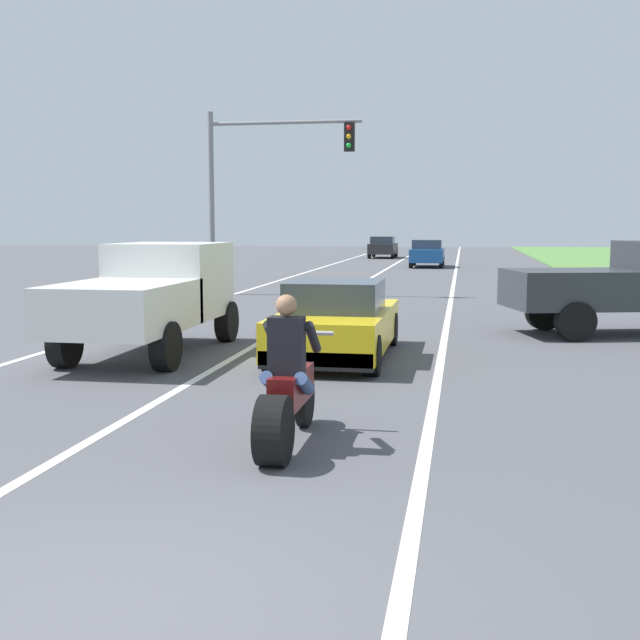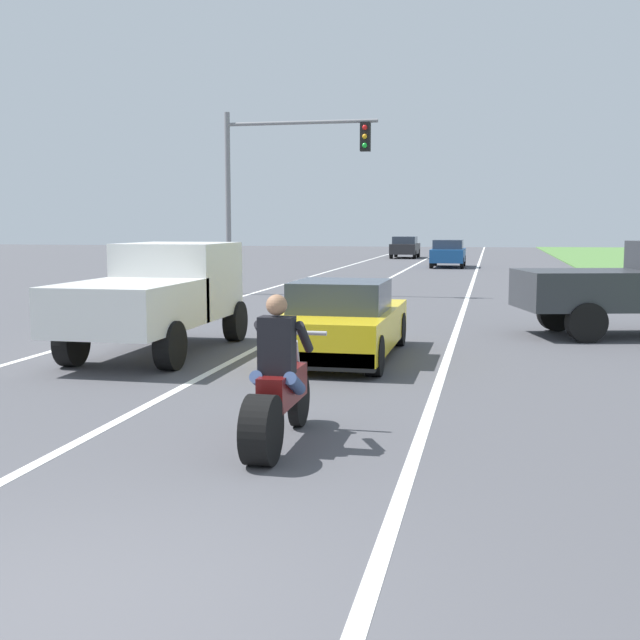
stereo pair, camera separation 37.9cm
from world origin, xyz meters
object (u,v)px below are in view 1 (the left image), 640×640
(pickup_truck_left_lane_white, at_px, (152,293))
(pickup_truck_right_shoulder_dark_grey, at_px, (634,283))
(motorcycle_with_rider, at_px, (287,393))
(distant_car_further_ahead, at_px, (383,247))
(sports_car_yellow, at_px, (336,322))
(distant_car_far_ahead, at_px, (427,253))
(traffic_light_mast_near, at_px, (258,172))

(pickup_truck_left_lane_white, bearing_deg, pickup_truck_right_shoulder_dark_grey, 24.93)
(motorcycle_with_rider, bearing_deg, distant_car_further_ahead, 94.46)
(sports_car_yellow, height_order, pickup_truck_right_shoulder_dark_grey, pickup_truck_right_shoulder_dark_grey)
(distant_car_far_ahead, bearing_deg, pickup_truck_left_lane_white, -96.63)
(traffic_light_mast_near, bearing_deg, distant_car_far_ahead, 75.73)
(motorcycle_with_rider, xyz_separation_m, sports_car_yellow, (-0.38, 5.72, 0.04))
(pickup_truck_right_shoulder_dark_grey, bearing_deg, traffic_light_mast_near, 142.24)
(pickup_truck_left_lane_white, bearing_deg, motorcycle_with_rider, -56.43)
(pickup_truck_right_shoulder_dark_grey, relative_size, traffic_light_mast_near, 0.86)
(sports_car_yellow, bearing_deg, traffic_light_mast_near, 110.48)
(pickup_truck_left_lane_white, bearing_deg, distant_car_further_ahead, 90.01)
(pickup_truck_left_lane_white, xyz_separation_m, traffic_light_mast_near, (-1.15, 12.17, 2.92))
(motorcycle_with_rider, distance_m, distant_car_further_ahead, 48.13)
(pickup_truck_left_lane_white, distance_m, distant_car_far_ahead, 30.96)
(motorcycle_with_rider, relative_size, sports_car_yellow, 0.51)
(pickup_truck_left_lane_white, relative_size, pickup_truck_right_shoulder_dark_grey, 0.93)
(pickup_truck_left_lane_white, height_order, distant_car_further_ahead, pickup_truck_left_lane_white)
(distant_car_far_ahead, bearing_deg, distant_car_further_ahead, 107.16)
(traffic_light_mast_near, bearing_deg, distant_car_further_ahead, 87.83)
(sports_car_yellow, relative_size, traffic_light_mast_near, 0.72)
(distant_car_far_ahead, height_order, distant_car_further_ahead, same)
(distant_car_further_ahead, bearing_deg, pickup_truck_left_lane_white, -89.99)
(sports_car_yellow, xyz_separation_m, traffic_light_mast_near, (-4.51, 12.07, 3.40))
(motorcycle_with_rider, bearing_deg, pickup_truck_right_shoulder_dark_grey, 61.46)
(pickup_truck_right_shoulder_dark_grey, height_order, traffic_light_mast_near, traffic_light_mast_near)
(distant_car_far_ahead, bearing_deg, sports_car_yellow, -90.41)
(sports_car_yellow, height_order, traffic_light_mast_near, traffic_light_mast_near)
(motorcycle_with_rider, distance_m, pickup_truck_right_shoulder_dark_grey, 11.23)
(pickup_truck_right_shoulder_dark_grey, bearing_deg, distant_car_further_ahead, 103.43)
(motorcycle_with_rider, xyz_separation_m, traffic_light_mast_near, (-4.89, 17.79, 3.44))
(pickup_truck_left_lane_white, height_order, pickup_truck_right_shoulder_dark_grey, same)
(distant_car_further_ahead, bearing_deg, motorcycle_with_rider, -85.54)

